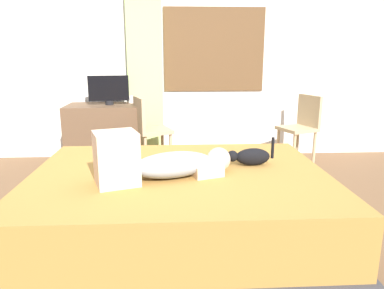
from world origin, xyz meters
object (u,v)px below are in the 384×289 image
(bed, at_px, (180,207))
(tv_monitor, at_px, (109,90))
(desk, at_px, (106,135))
(cat, at_px, (250,157))
(cup, at_px, (132,99))
(person_lying, at_px, (159,162))
(chair_by_desk, at_px, (148,127))
(chair_spare, at_px, (302,124))

(bed, distance_m, tv_monitor, 2.27)
(desk, bearing_deg, bed, -66.70)
(bed, xyz_separation_m, cat, (0.53, 0.13, 0.33))
(tv_monitor, bearing_deg, cat, -54.71)
(tv_monitor, height_order, cup, tv_monitor)
(person_lying, xyz_separation_m, cup, (-0.42, 2.33, 0.14))
(cat, bearing_deg, tv_monitor, 125.29)
(cup, bearing_deg, tv_monitor, -145.28)
(cat, distance_m, desk, 2.36)
(cat, height_order, cup, cup)
(tv_monitor, bearing_deg, person_lying, -72.77)
(chair_by_desk, relative_size, chair_spare, 1.00)
(cat, bearing_deg, chair_spare, 59.59)
(desk, bearing_deg, chair_by_desk, -25.47)
(desk, bearing_deg, person_lying, -71.15)
(bed, relative_size, desk, 2.37)
(desk, distance_m, chair_by_desk, 0.62)
(person_lying, xyz_separation_m, desk, (-0.74, 2.15, -0.27))
(desk, relative_size, tv_monitor, 1.88)
(cup, bearing_deg, desk, -151.34)
(person_lying, height_order, cat, person_lying)
(person_lying, distance_m, chair_by_desk, 1.91)
(tv_monitor, xyz_separation_m, chair_spare, (2.33, -0.19, -0.41))
(tv_monitor, height_order, chair_spare, tv_monitor)
(cat, xyz_separation_m, cup, (-1.08, 2.06, 0.19))
(person_lying, relative_size, chair_spare, 1.08)
(person_lying, xyz_separation_m, chair_by_desk, (-0.19, 1.89, -0.13))
(cup, bearing_deg, bed, -75.90)
(person_lying, bearing_deg, chair_by_desk, 95.80)
(bed, bearing_deg, chair_by_desk, 100.54)
(tv_monitor, xyz_separation_m, cup, (0.25, 0.17, -0.14))
(desk, distance_m, tv_monitor, 0.56)
(bed, relative_size, person_lying, 2.30)
(cup, height_order, chair_spare, chair_spare)
(person_lying, height_order, desk, person_lying)
(tv_monitor, distance_m, cup, 0.34)
(chair_spare, bearing_deg, cup, 170.10)
(desk, xyz_separation_m, chair_spare, (2.40, -0.19, 0.14))
(person_lying, relative_size, cat, 2.59)
(person_lying, distance_m, desk, 2.29)
(tv_monitor, bearing_deg, chair_spare, -4.63)
(person_lying, bearing_deg, cup, 100.13)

